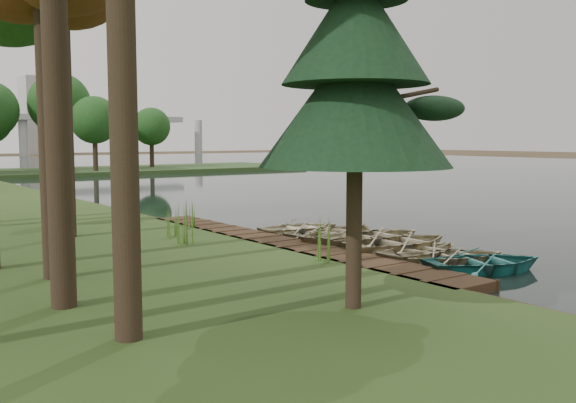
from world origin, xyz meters
TOP-DOWN VIEW (x-y plane):
  - ground at (0.00, 0.00)m, footprint 300.00×300.00m
  - water at (30.00, 20.00)m, footprint 130.00×200.00m
  - boardwalk at (-1.60, 0.00)m, footprint 1.60×16.00m
  - peninsula at (8.00, 50.00)m, footprint 50.00×14.00m
  - far_trees at (4.67, 50.00)m, footprint 45.60×5.60m
  - building_a at (30.00, 140.00)m, footprint 10.00×8.00m
  - rowboat_0 at (0.73, -6.45)m, footprint 4.06×3.52m
  - rowboat_1 at (0.84, -5.26)m, footprint 3.81×3.35m
  - rowboat_2 at (0.77, -4.18)m, footprint 3.48×2.64m
  - rowboat_3 at (1.06, -2.95)m, footprint 4.11×3.10m
  - rowboat_4 at (1.20, -1.54)m, footprint 4.22×3.22m
  - rowboat_5 at (0.86, -0.41)m, footprint 4.73×4.12m
  - rowboat_6 at (0.83, 0.78)m, footprint 3.23×2.48m
  - rowboat_7 at (0.78, 1.91)m, footprint 3.54×2.77m
  - stored_rowboat at (-6.03, 8.08)m, footprint 3.56×2.99m
  - pine_tree at (-5.25, -7.75)m, footprint 3.80×3.80m
  - reeds_0 at (-2.60, -3.62)m, footprint 0.60×0.60m
  - reeds_1 at (-4.05, 2.78)m, footprint 0.60×0.60m
  - reeds_2 at (-4.39, 1.30)m, footprint 0.60×0.60m
  - reeds_3 at (-2.60, 4.53)m, footprint 0.60×0.60m

SIDE VIEW (x-z plane):
  - ground at x=0.00m, z-range 0.00..0.00m
  - water at x=30.00m, z-range 0.00..0.05m
  - boardwalk at x=-1.60m, z-range 0.00..0.30m
  - peninsula at x=8.00m, z-range 0.00..0.45m
  - rowboat_6 at x=0.83m, z-range 0.05..0.67m
  - rowboat_1 at x=0.84m, z-range 0.05..0.70m
  - rowboat_7 at x=0.78m, z-range 0.05..0.72m
  - rowboat_2 at x=0.77m, z-range 0.05..0.73m
  - rowboat_0 at x=0.73m, z-range 0.05..0.75m
  - rowboat_3 at x=1.06m, z-range 0.05..0.85m
  - rowboat_4 at x=1.20m, z-range 0.05..0.86m
  - rowboat_5 at x=0.86m, z-range 0.05..0.87m
  - stored_rowboat at x=-6.03m, z-range 0.30..0.93m
  - reeds_2 at x=-4.39m, z-range 0.30..1.17m
  - reeds_3 at x=-2.60m, z-range 0.30..1.34m
  - reeds_1 at x=-4.05m, z-range 0.30..1.39m
  - reeds_0 at x=-2.60m, z-range 0.30..1.44m
  - pine_tree at x=-5.25m, z-range 1.20..9.13m
  - far_trees at x=4.67m, z-range 2.03..10.83m
  - building_a at x=30.00m, z-range 0.00..18.00m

